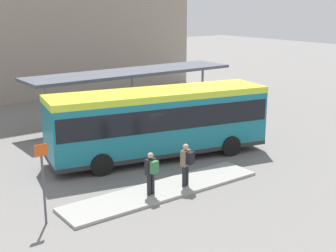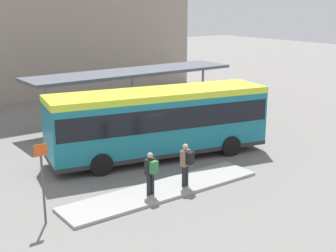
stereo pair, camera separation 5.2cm
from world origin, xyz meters
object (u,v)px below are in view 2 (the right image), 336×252
Objects in this scene: bicycle_blue at (234,117)px; platform_sign at (43,180)px; bicycle_red at (224,114)px; pedestrian_companion at (151,171)px; bicycle_white at (220,111)px; pedestrian_waiting at (186,162)px; bicycle_black at (244,120)px; potted_planter_near_shelter at (132,125)px; city_bus at (159,119)px.

bicycle_blue is 0.58× the size of platform_sign.
bicycle_blue is 15.93m from platform_sign.
bicycle_red is at bearing -0.51° from bicycle_blue.
pedestrian_companion is 0.96× the size of bicycle_white.
bicycle_red is 1.00× the size of bicycle_white.
pedestrian_waiting is 1.09× the size of bicycle_black.
pedestrian_waiting is 10.67m from bicycle_black.
potted_planter_near_shelter is (-6.71, 1.13, 0.30)m from bicycle_blue.
bicycle_red is 6.72m from potted_planter_near_shelter.
pedestrian_waiting is 1.62m from pedestrian_companion.
pedestrian_waiting reaches higher than bicycle_black.
bicycle_white is (0.40, 0.86, -0.00)m from bicycle_red.
pedestrian_companion is (-3.03, -3.74, -0.82)m from city_bus.
bicycle_white is (0.37, 2.57, 0.03)m from bicycle_black.
bicycle_red is (-0.03, 1.71, 0.03)m from bicycle_black.
bicycle_red is 0.63× the size of platform_sign.
pedestrian_companion is 12.01m from bicycle_black.
city_bus is 6.14× the size of bicycle_red.
pedestrian_waiting is 12.51m from bicycle_white.
city_bus is 7.95m from bicycle_black.
bicycle_white is at bearing -67.93° from pedestrian_waiting.
platform_sign is (-14.67, -6.96, 1.18)m from bicycle_red.
bicycle_blue is 1.76m from bicycle_white.
bicycle_black is 15.66m from platform_sign.
pedestrian_waiting is at bearing -106.39° from potted_planter_near_shelter.
bicycle_black is (10.61, 5.58, -0.73)m from pedestrian_companion.
pedestrian_companion is 0.60× the size of platform_sign.
bicycle_white is at bearing 41.01° from city_bus.
bicycle_white is at bearing -5.20° from bicycle_black.
pedestrian_companion is at bearing -50.26° from bicycle_red.
bicycle_black is at bearing 170.82° from bicycle_white.
potted_planter_near_shelter is (0.83, 3.83, -1.24)m from city_bus.
bicycle_red is (0.00, 0.86, 0.03)m from bicycle_blue.
city_bus is at bearing -39.60° from pedestrian_waiting.
pedestrian_companion is (-1.61, 0.10, -0.04)m from pedestrian_waiting.
pedestrian_companion is 1.04× the size of bicycle_black.
pedestrian_companion is 4.13m from platform_sign.
city_bus is 4.17m from pedestrian_waiting.
city_bus is at bearing 106.57° from bicycle_black.
bicycle_black is (7.58, 1.84, -1.55)m from city_bus.
bicycle_black is 1.27× the size of potted_planter_near_shelter.
pedestrian_waiting is at bearing -99.69° from pedestrian_companion.
platform_sign reaches higher than pedestrian_companion.
bicycle_blue is 0.92× the size of bicycle_white.
bicycle_black is 1.71m from bicycle_red.
platform_sign is (-15.07, -7.81, 1.18)m from bicycle_white.
potted_planter_near_shelter is at bearing 42.26° from platform_sign.
city_bus is 6.68× the size of bicycle_blue.
bicycle_red is at bearing -69.79° from pedestrian_waiting.
pedestrian_companion is at bearing -4.70° from platform_sign.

